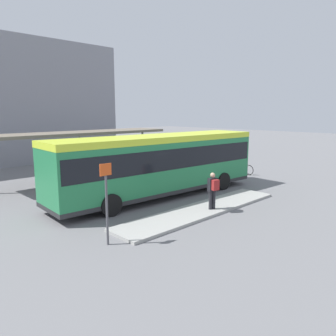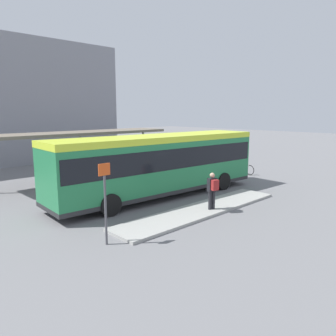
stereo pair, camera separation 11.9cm
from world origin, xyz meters
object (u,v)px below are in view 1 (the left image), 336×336
object	(u,v)px
pedestrian_waiting	(213,189)
bicycle_black	(234,168)
city_bus	(160,161)
bicycle_white	(243,169)
bicycle_green	(223,167)
platform_sign	(107,200)

from	to	relation	value
pedestrian_waiting	bicycle_black	size ratio (longest dim) A/B	1.00
bicycle_black	city_bus	bearing A→B (deg)	-84.44
bicycle_white	city_bus	bearing A→B (deg)	-85.39
city_bus	pedestrian_waiting	size ratio (longest dim) A/B	7.30
city_bus	pedestrian_waiting	world-z (taller)	city_bus
city_bus	bicycle_white	size ratio (longest dim) A/B	7.10
city_bus	bicycle_white	bearing A→B (deg)	6.12
pedestrian_waiting	bicycle_green	world-z (taller)	pedestrian_waiting
bicycle_black	bicycle_green	world-z (taller)	bicycle_black
bicycle_black	platform_sign	xyz separation A→B (m)	(-14.24, -4.64, 1.19)
bicycle_white	bicycle_black	bearing A→B (deg)	-175.98
bicycle_green	bicycle_black	bearing A→B (deg)	-146.11
city_bus	bicycle_green	distance (m)	8.61
bicycle_white	bicycle_black	xyz separation A→B (m)	(-0.03, 0.75, -0.01)
bicycle_black	platform_sign	size ratio (longest dim) A/B	0.60
pedestrian_waiting	bicycle_black	xyz separation A→B (m)	(8.75, 4.83, -0.72)
city_bus	pedestrian_waiting	bearing A→B (deg)	-89.31
pedestrian_waiting	bicycle_white	world-z (taller)	pedestrian_waiting
platform_sign	bicycle_green	bearing A→B (deg)	21.18
bicycle_white	pedestrian_waiting	bearing A→B (deg)	-63.28
bicycle_white	bicycle_green	bearing A→B (deg)	-164.44
platform_sign	bicycle_white	bearing A→B (deg)	15.24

